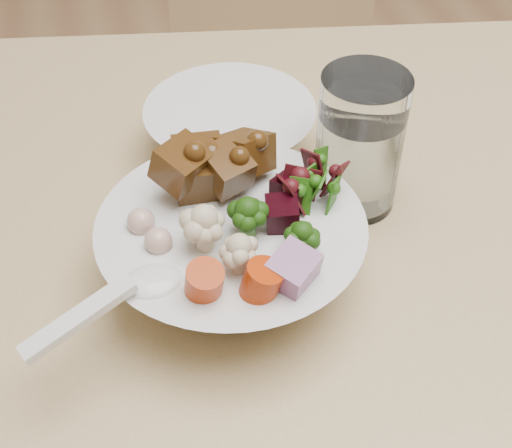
# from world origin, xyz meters

# --- Properties ---
(dining_table) EXTENTS (1.62, 1.10, 0.70)m
(dining_table) POSITION_xyz_m (-0.25, -0.01, 0.63)
(dining_table) COLOR tan
(dining_table) RESTS_ON ground
(chair_far) EXTENTS (0.41, 0.41, 0.77)m
(chair_far) POSITION_xyz_m (-0.26, 0.63, 0.43)
(chair_far) COLOR tan
(chair_far) RESTS_ON ground
(food_bowl) EXTENTS (0.22, 0.22, 0.12)m
(food_bowl) POSITION_xyz_m (-0.47, 0.03, 0.74)
(food_bowl) COLOR silver
(food_bowl) RESTS_ON dining_table
(soup_spoon) EXTENTS (0.13, 0.08, 0.02)m
(soup_spoon) POSITION_xyz_m (-0.55, -0.02, 0.76)
(soup_spoon) COLOR silver
(soup_spoon) RESTS_ON food_bowl
(water_glass) EXTENTS (0.08, 0.08, 0.13)m
(water_glass) POSITION_xyz_m (-0.34, 0.10, 0.76)
(water_glass) COLOR white
(water_glass) RESTS_ON dining_table
(side_bowl) EXTENTS (0.17, 0.17, 0.06)m
(side_bowl) POSITION_xyz_m (-0.43, 0.19, 0.73)
(side_bowl) COLOR silver
(side_bowl) RESTS_ON dining_table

